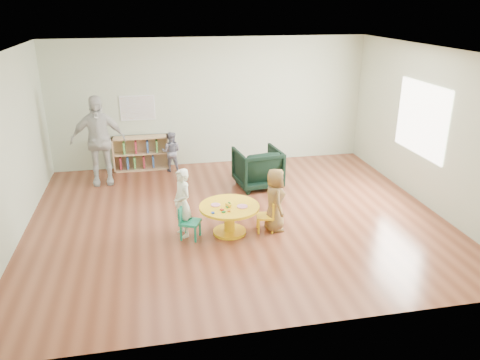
{
  "coord_description": "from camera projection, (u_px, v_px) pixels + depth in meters",
  "views": [
    {
      "loc": [
        -1.37,
        -7.21,
        3.53
      ],
      "look_at": [
        0.0,
        -0.3,
        0.8
      ],
      "focal_mm": 35.0,
      "sensor_mm": 36.0,
      "label": 1
    }
  ],
  "objects": [
    {
      "name": "room",
      "position": [
        237.0,
        110.0,
        7.44
      ],
      "size": [
        7.1,
        7.0,
        2.8
      ],
      "color": "brown",
      "rests_on": "ground"
    },
    {
      "name": "activity_table",
      "position": [
        229.0,
        214.0,
        7.45
      ],
      "size": [
        0.96,
        0.96,
        0.52
      ],
      "rotation": [
        0.0,
        0.0,
        0.22
      ],
      "color": "yellow",
      "rests_on": "ground"
    },
    {
      "name": "kid_chair_left",
      "position": [
        188.0,
        221.0,
        7.31
      ],
      "size": [
        0.39,
        0.39,
        0.55
      ],
      "rotation": [
        0.0,
        0.0,
        -1.99
      ],
      "color": "#198B68",
      "rests_on": "ground"
    },
    {
      "name": "kid_chair_right",
      "position": [
        267.0,
        215.0,
        7.55
      ],
      "size": [
        0.31,
        0.31,
        0.51
      ],
      "rotation": [
        0.0,
        0.0,
        1.43
      ],
      "color": "yellow",
      "rests_on": "ground"
    },
    {
      "name": "bookshelf",
      "position": [
        140.0,
        153.0,
        10.31
      ],
      "size": [
        1.2,
        0.3,
        0.75
      ],
      "color": "tan",
      "rests_on": "ground"
    },
    {
      "name": "alphabet_poster",
      "position": [
        138.0,
        108.0,
        10.07
      ],
      "size": [
        0.74,
        0.01,
        0.54
      ],
      "color": "white",
      "rests_on": "ground"
    },
    {
      "name": "armchair",
      "position": [
        258.0,
        168.0,
        9.33
      ],
      "size": [
        0.94,
        0.96,
        0.79
      ],
      "primitive_type": "imported",
      "rotation": [
        0.0,
        0.0,
        3.26
      ],
      "color": "black",
      "rests_on": "ground"
    },
    {
      "name": "child_left",
      "position": [
        182.0,
        203.0,
        7.31
      ],
      "size": [
        0.39,
        0.47,
        1.11
      ],
      "primitive_type": "imported",
      "rotation": [
        0.0,
        0.0,
        -1.21
      ],
      "color": "white",
      "rests_on": "ground"
    },
    {
      "name": "child_right",
      "position": [
        275.0,
        200.0,
        7.5
      ],
      "size": [
        0.35,
        0.52,
        1.05
      ],
      "primitive_type": "imported",
      "rotation": [
        0.0,
        0.0,
        1.54
      ],
      "color": "gold",
      "rests_on": "ground"
    },
    {
      "name": "toddler",
      "position": [
        171.0,
        152.0,
        10.16
      ],
      "size": [
        0.5,
        0.44,
        0.89
      ],
      "primitive_type": "imported",
      "rotation": [
        0.0,
        0.0,
        2.87
      ],
      "color": "#191C3E",
      "rests_on": "ground"
    },
    {
      "name": "adult_caretaker",
      "position": [
        98.0,
        140.0,
        9.31
      ],
      "size": [
        1.09,
        0.5,
        1.82
      ],
      "primitive_type": "imported",
      "rotation": [
        0.0,
        0.0,
        0.05
      ],
      "color": "silver",
      "rests_on": "ground"
    }
  ]
}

